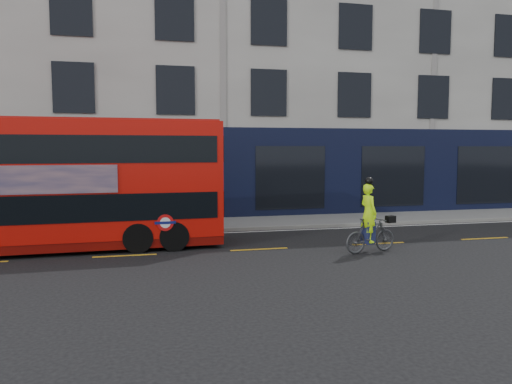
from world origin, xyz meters
name	(u,v)px	position (x,y,z in m)	size (l,w,h in m)	color
ground	(272,260)	(0.00, 0.00, 0.00)	(120.00, 120.00, 0.00)	black
pavement	(230,224)	(0.00, 6.50, 0.06)	(60.00, 3.00, 0.12)	gray
kerb	(237,229)	(0.00, 5.00, 0.07)	(60.00, 0.12, 0.13)	gray
building_terrace	(207,63)	(0.00, 12.94, 7.49)	(50.00, 10.07, 15.00)	beige
road_edge_line	(239,232)	(0.00, 4.70, 0.00)	(58.00, 0.10, 0.01)	silver
lane_dashes	(259,249)	(0.00, 1.50, 0.00)	(58.00, 0.12, 0.01)	gold
bus	(58,184)	(-5.94, 2.77, 2.04)	(9.95, 2.60, 3.97)	red
cyclist	(370,227)	(3.08, 0.27, 0.76)	(1.80, 0.82, 2.26)	#404244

